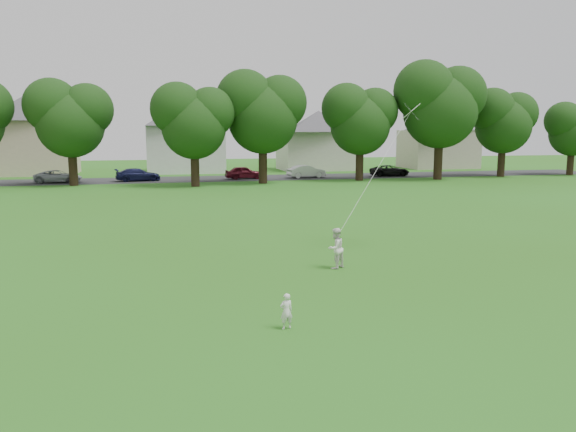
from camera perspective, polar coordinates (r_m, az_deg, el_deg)
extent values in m
plane|color=#2C6116|center=(15.29, 0.07, -9.74)|extent=(160.00, 160.00, 0.00)
cube|color=#2D2D30|center=(56.42, -9.82, 3.71)|extent=(90.00, 7.00, 0.01)
imported|color=white|center=(13.93, -0.17, -9.65)|extent=(0.36, 0.28, 0.90)
imported|color=white|center=(19.82, 4.85, -3.29)|extent=(0.89, 0.84, 1.44)
plane|color=white|center=(23.32, 12.40, 10.34)|extent=(0.94, 1.07, 0.68)
cylinder|color=white|center=(21.36, 8.91, 4.51)|extent=(0.01, 0.01, 6.57)
cylinder|color=black|center=(52.54, -21.01, 4.85)|extent=(0.75, 0.75, 3.58)
cylinder|color=black|center=(49.03, -9.43, 4.98)|extent=(0.73, 0.73, 3.43)
cylinder|color=black|center=(51.17, -2.57, 5.53)|extent=(0.78, 0.78, 3.94)
cylinder|color=black|center=(54.58, 7.28, 5.48)|extent=(0.75, 0.75, 3.57)
cylinder|color=black|center=(57.18, 15.02, 5.84)|extent=(0.82, 0.82, 4.45)
cylinder|color=black|center=(62.65, 20.86, 5.37)|extent=(0.74, 0.74, 3.53)
cylinder|color=black|center=(67.82, 26.77, 5.01)|extent=(0.70, 0.70, 3.02)
imported|color=#A0A4AE|center=(55.97, -22.32, 3.74)|extent=(4.18, 1.96, 1.16)
imported|color=#111437|center=(55.30, -15.00, 4.08)|extent=(4.37, 2.25, 1.21)
imported|color=maroon|center=(55.92, -4.49, 4.43)|extent=(3.83, 1.74, 1.27)
imported|color=#BDBDBD|center=(57.24, 1.88, 4.55)|extent=(4.02, 1.84, 1.28)
imported|color=black|center=(60.26, 10.30, 4.57)|extent=(4.18, 2.00, 1.15)
cube|color=beige|center=(67.34, -24.23, 6.34)|extent=(8.25, 6.77, 5.78)
pyramid|color=#49474C|center=(67.44, -24.56, 11.49)|extent=(11.91, 11.91, 3.18)
cube|color=silver|center=(66.23, -10.42, 6.71)|extent=(8.57, 7.48, 5.28)
pyramid|color=#49474C|center=(66.28, -10.55, 11.51)|extent=(12.36, 12.36, 2.91)
cube|color=beige|center=(68.93, 3.08, 6.63)|extent=(9.12, 6.75, 4.59)
pyramid|color=#49474C|center=(68.92, 3.11, 10.64)|extent=(13.16, 13.16, 2.53)
cube|color=beige|center=(75.00, 14.97, 6.59)|extent=(8.64, 6.47, 4.77)
pyramid|color=#49474C|center=(75.01, 15.13, 10.41)|extent=(12.47, 12.47, 2.62)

